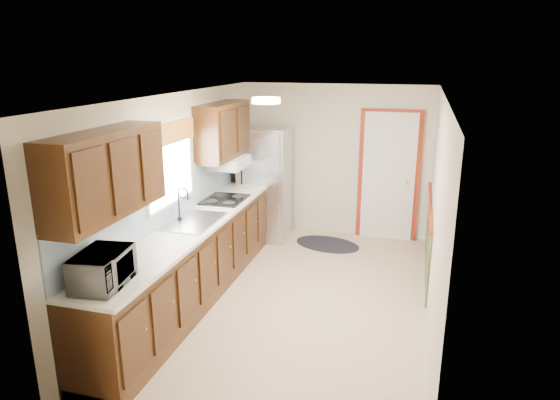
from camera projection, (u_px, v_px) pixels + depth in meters
The scene contains 8 objects.
room_shell at pixel (298, 204), 5.63m from camera, with size 3.20×5.20×2.52m.
kitchen_run at pixel (188, 235), 5.79m from camera, with size 0.63×4.00×2.20m.
back_wall_trim at pixel (397, 188), 7.50m from camera, with size 1.12×2.30×2.08m.
ceiling_fixture at pixel (266, 100), 5.20m from camera, with size 0.30×0.30×0.06m, color #FFD88C.
microwave at pixel (102, 265), 4.16m from camera, with size 0.54×0.30×0.37m, color white.
refrigerator at pixel (265, 183), 7.84m from camera, with size 0.77×0.76×1.77m.
rug at pixel (327, 244), 7.71m from camera, with size 1.02×0.66×0.01m, color black.
cooktop at pixel (225, 199), 6.70m from camera, with size 0.52×0.63×0.02m, color black.
Camera 1 is at (1.28, -5.25, 2.81)m, focal length 32.00 mm.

